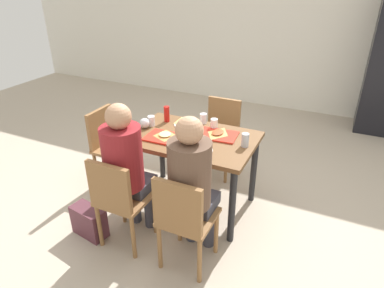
{
  "coord_description": "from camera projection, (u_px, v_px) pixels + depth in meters",
  "views": [
    {
      "loc": [
        1.19,
        -2.55,
        2.13
      ],
      "look_at": [
        0.0,
        0.0,
        0.69
      ],
      "focal_mm": 31.8,
      "sensor_mm": 36.0,
      "label": 1
    }
  ],
  "objects": [
    {
      "name": "chair_near_right",
      "position": [
        184.0,
        217.0,
        2.52
      ],
      "size": [
        0.4,
        0.4,
        0.86
      ],
      "color": "olive",
      "rests_on": "ground_plane"
    },
    {
      "name": "tray_red_near",
      "position": [
        165.0,
        138.0,
        3.09
      ],
      "size": [
        0.37,
        0.27,
        0.02
      ],
      "primitive_type": "cube",
      "rotation": [
        0.0,
        0.0,
        0.03
      ],
      "color": "red",
      "rests_on": "main_table"
    },
    {
      "name": "ground_plane",
      "position": [
        192.0,
        204.0,
        3.48
      ],
      "size": [
        10.0,
        10.0,
        0.02
      ],
      "primitive_type": "cube",
      "color": "#B7A893"
    },
    {
      "name": "paper_plate_center",
      "position": [
        185.0,
        124.0,
        3.37
      ],
      "size": [
        0.22,
        0.22,
        0.01
      ],
      "primitive_type": "cylinder",
      "color": "white",
      "rests_on": "main_table"
    },
    {
      "name": "condiment_bottle",
      "position": [
        167.0,
        114.0,
        3.41
      ],
      "size": [
        0.06,
        0.06,
        0.16
      ],
      "primitive_type": "cylinder",
      "color": "red",
      "rests_on": "main_table"
    },
    {
      "name": "pizza_slice_d",
      "position": [
        199.0,
        147.0,
        2.91
      ],
      "size": [
        0.22,
        0.21,
        0.02
      ],
      "color": "tan",
      "rests_on": "paper_plate_near_edge"
    },
    {
      "name": "main_table",
      "position": [
        192.0,
        147.0,
        3.18
      ],
      "size": [
        1.17,
        0.78,
        0.76
      ],
      "color": "brown",
      "rests_on": "ground_plane"
    },
    {
      "name": "plastic_cup_c",
      "position": [
        151.0,
        121.0,
        3.33
      ],
      "size": [
        0.07,
        0.07,
        0.1
      ],
      "primitive_type": "cylinder",
      "color": "white",
      "rests_on": "main_table"
    },
    {
      "name": "chair_near_left",
      "position": [
        119.0,
        197.0,
        2.74
      ],
      "size": [
        0.4,
        0.4,
        0.86
      ],
      "color": "olive",
      "rests_on": "ground_plane"
    },
    {
      "name": "person_in_red",
      "position": [
        126.0,
        163.0,
        2.74
      ],
      "size": [
        0.32,
        0.42,
        1.27
      ],
      "color": "#383842",
      "rests_on": "ground_plane"
    },
    {
      "name": "pizza_slice_b",
      "position": [
        218.0,
        133.0,
        3.15
      ],
      "size": [
        0.16,
        0.22,
        0.02
      ],
      "color": "tan",
      "rests_on": "tray_red_far"
    },
    {
      "name": "pizza_slice_c",
      "position": [
        183.0,
        122.0,
        3.39
      ],
      "size": [
        0.24,
        0.26,
        0.02
      ],
      "color": "#DBAD60",
      "rests_on": "paper_plate_center"
    },
    {
      "name": "paper_plate_near_edge",
      "position": [
        200.0,
        150.0,
        2.89
      ],
      "size": [
        0.22,
        0.22,
        0.01
      ],
      "primitive_type": "cylinder",
      "color": "white",
      "rests_on": "main_table"
    },
    {
      "name": "plastic_cup_a",
      "position": [
        203.0,
        118.0,
        3.38
      ],
      "size": [
        0.07,
        0.07,
        0.1
      ],
      "primitive_type": "cylinder",
      "color": "white",
      "rests_on": "main_table"
    },
    {
      "name": "handbag",
      "position": [
        89.0,
        221.0,
        3.02
      ],
      "size": [
        0.34,
        0.21,
        0.28
      ],
      "primitive_type": "cube",
      "rotation": [
        0.0,
        0.0,
        -0.17
      ],
      "color": "#592D38",
      "rests_on": "ground_plane"
    },
    {
      "name": "soda_can",
      "position": [
        245.0,
        140.0,
        2.93
      ],
      "size": [
        0.07,
        0.07,
        0.12
      ],
      "primitive_type": "cylinder",
      "color": "#B7BCC6",
      "rests_on": "main_table"
    },
    {
      "name": "plastic_cup_b",
      "position": [
        178.0,
        148.0,
        2.83
      ],
      "size": [
        0.07,
        0.07,
        0.1
      ],
      "primitive_type": "cylinder",
      "color": "white",
      "rests_on": "main_table"
    },
    {
      "name": "person_in_brown_jacket",
      "position": [
        192.0,
        180.0,
        2.52
      ],
      "size": [
        0.32,
        0.42,
        1.27
      ],
      "color": "#383842",
      "rests_on": "ground_plane"
    },
    {
      "name": "foil_bundle",
      "position": [
        145.0,
        123.0,
        3.28
      ],
      "size": [
        0.1,
        0.1,
        0.1
      ],
      "primitive_type": "sphere",
      "color": "silver",
      "rests_on": "main_table"
    },
    {
      "name": "back_wall",
      "position": [
        277.0,
        21.0,
        5.42
      ],
      "size": [
        10.0,
        0.1,
        2.8
      ],
      "primitive_type": "cube",
      "color": "silver",
      "rests_on": "ground_plane"
    },
    {
      "name": "chair_far_side",
      "position": [
        221.0,
        131.0,
        3.87
      ],
      "size": [
        0.4,
        0.4,
        0.86
      ],
      "color": "olive",
      "rests_on": "ground_plane"
    },
    {
      "name": "plastic_cup_d",
      "position": [
        214.0,
        124.0,
        3.27
      ],
      "size": [
        0.07,
        0.07,
        0.1
      ],
      "primitive_type": "cylinder",
      "color": "white",
      "rests_on": "main_table"
    },
    {
      "name": "pizza_slice_a",
      "position": [
        165.0,
        135.0,
        3.11
      ],
      "size": [
        0.22,
        0.23,
        0.02
      ],
      "color": "#C68C47",
      "rests_on": "tray_red_near"
    },
    {
      "name": "tray_red_far",
      "position": [
        217.0,
        135.0,
        3.14
      ],
      "size": [
        0.38,
        0.29,
        0.02
      ],
      "primitive_type": "cube",
      "rotation": [
        0.0,
        0.0,
        0.09
      ],
      "color": "red",
      "rests_on": "main_table"
    },
    {
      "name": "chair_left_end",
      "position": [
        110.0,
        142.0,
        3.62
      ],
      "size": [
        0.4,
        0.4,
        0.86
      ],
      "color": "olive",
      "rests_on": "ground_plane"
    }
  ]
}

